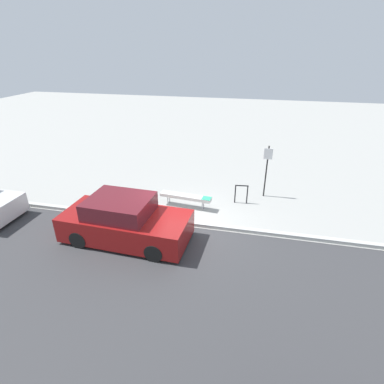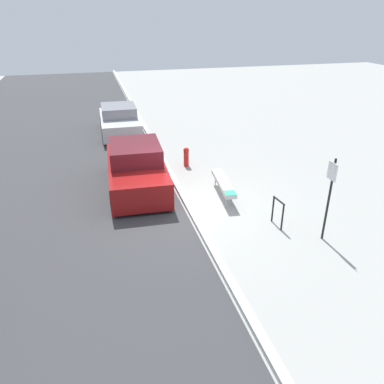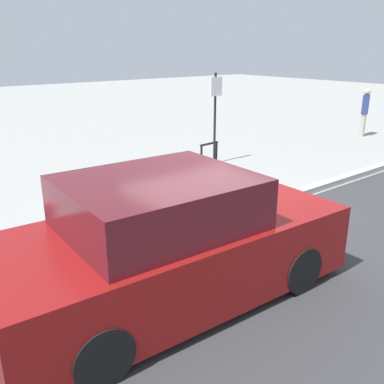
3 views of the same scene
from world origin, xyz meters
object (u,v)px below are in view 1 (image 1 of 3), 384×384
object	(u,v)px
bike_rack	(241,192)
fire_hydrant	(114,197)
bench	(186,197)
sign_post	(267,167)
parked_car_near	(125,221)

from	to	relation	value
bike_rack	fire_hydrant	world-z (taller)	bike_rack
bench	sign_post	bearing A→B (deg)	34.69
bike_rack	parked_car_near	xyz separation A→B (m)	(-3.65, -3.50, 0.19)
fire_hydrant	bench	bearing A→B (deg)	10.09
bench	bike_rack	size ratio (longest dim) A/B	2.63
bike_rack	sign_post	distance (m)	1.56
bench	parked_car_near	world-z (taller)	parked_car_near
bench	fire_hydrant	world-z (taller)	fire_hydrant
bike_rack	parked_car_near	world-z (taller)	parked_car_near
bike_rack	bench	bearing A→B (deg)	-158.76
bike_rack	fire_hydrant	size ratio (longest dim) A/B	1.08
bike_rack	parked_car_near	distance (m)	5.06
sign_post	fire_hydrant	size ratio (longest dim) A/B	3.01
bench	bike_rack	bearing A→B (deg)	27.17
bench	sign_post	world-z (taller)	sign_post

